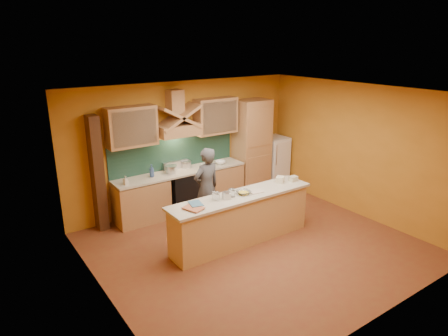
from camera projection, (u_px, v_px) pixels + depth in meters
floor at (255, 246)px, 7.36m from camera, size 5.50×5.00×0.01m
ceiling at (259, 93)px, 6.50m from camera, size 5.50×5.00×0.01m
wall_back at (185, 145)px, 8.88m from camera, size 5.50×0.02×2.80m
wall_front at (384, 227)px, 4.98m from camera, size 5.50×0.02×2.80m
wall_left at (101, 212)px, 5.43m from camera, size 0.02×5.00×2.80m
wall_right at (357, 150)px, 8.43m from camera, size 0.02×5.00×2.80m
base_cabinet_left at (141, 202)px, 8.26m from camera, size 1.10×0.60×0.86m
base_cabinet_right at (217, 184)px, 9.30m from camera, size 1.10×0.60×0.86m
counter_top at (181, 172)px, 8.64m from camera, size 3.00×0.62×0.04m
stove at (182, 191)px, 8.77m from camera, size 0.60×0.58×0.90m
backsplash at (174, 153)px, 8.75m from camera, size 3.00×0.03×0.70m
range_hood at (178, 130)px, 8.39m from camera, size 0.92×0.50×0.24m
hood_chimney at (175, 102)px, 8.29m from camera, size 0.30×0.30×0.50m
upper_cabinet_left at (131, 127)px, 7.85m from camera, size 1.00×0.35×0.80m
upper_cabinet_right at (216, 116)px, 8.94m from camera, size 1.00×0.35×0.80m
pantry_column at (251, 147)px, 9.62m from camera, size 0.80×0.60×2.30m
fridge at (274, 162)px, 10.18m from camera, size 0.58×0.60×1.30m
trim_column_left at (97, 174)px, 7.72m from camera, size 0.20×0.30×2.30m
island_body at (241, 220)px, 7.40m from camera, size 2.80×0.55×0.88m
island_top at (241, 196)px, 7.26m from camera, size 2.90×0.62×0.05m
person at (207, 188)px, 7.94m from camera, size 0.63×0.45×1.64m
pot_large at (171, 170)px, 8.47m from camera, size 0.28×0.28×0.18m
pot_small at (186, 165)px, 8.85m from camera, size 0.23×0.23×0.14m
soap_bottle_a at (126, 180)px, 7.81m from camera, size 0.10×0.10×0.17m
soap_bottle_b at (152, 171)px, 8.23m from camera, size 0.11×0.11×0.27m
bowl_back at (220, 162)px, 9.11m from camera, size 0.31×0.31×0.07m
dish_rack at (208, 166)px, 8.79m from camera, size 0.29×0.24×0.10m
book_lower at (189, 211)px, 6.53m from camera, size 0.34×0.39×0.03m
book_upper at (190, 205)px, 6.73m from camera, size 0.26×0.32×0.02m
jar_large at (216, 196)px, 6.99m from camera, size 0.16×0.16×0.15m
jar_small at (232, 193)px, 7.14m from camera, size 0.16×0.16×0.14m
kitchen_scale at (226, 196)px, 7.05m from camera, size 0.17×0.17×0.11m
mixing_bowl at (243, 192)px, 7.27m from camera, size 0.27×0.27×0.06m
cloth at (256, 192)px, 7.37m from camera, size 0.27×0.22×0.02m
grocery_bag_a at (280, 180)px, 7.86m from camera, size 0.23×0.22×0.12m
grocery_bag_b at (293, 179)px, 7.94m from camera, size 0.16×0.13×0.10m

